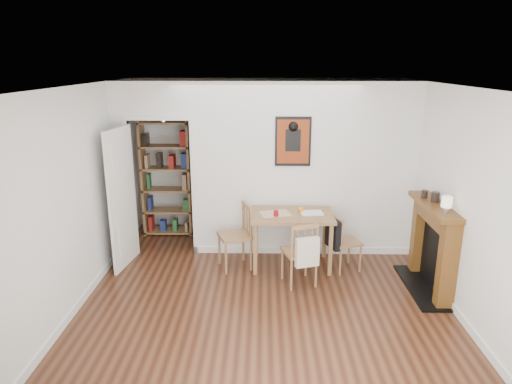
{
  "coord_description": "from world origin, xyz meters",
  "views": [
    {
      "loc": [
        -0.02,
        -5.2,
        2.87
      ],
      "look_at": [
        -0.12,
        0.6,
        1.2
      ],
      "focal_mm": 32.0,
      "sensor_mm": 36.0,
      "label": 1
    }
  ],
  "objects_px": {
    "chair_right": "(344,242)",
    "fireplace": "(434,244)",
    "ceramic_jar_a": "(435,197)",
    "chair_front": "(300,252)",
    "chair_left": "(235,236)",
    "mantel_lamp": "(447,203)",
    "notebook": "(312,213)",
    "dining_table": "(292,220)",
    "ceramic_jar_b": "(425,194)",
    "red_glass": "(276,213)",
    "bookshelf": "(167,179)",
    "orange_fruit": "(301,209)"
  },
  "relations": [
    {
      "from": "dining_table",
      "to": "red_glass",
      "type": "bearing_deg",
      "value": -154.51
    },
    {
      "from": "red_glass",
      "to": "ceramic_jar_b",
      "type": "xyz_separation_m",
      "value": [
        1.92,
        -0.29,
        0.38
      ]
    },
    {
      "from": "chair_right",
      "to": "orange_fruit",
      "type": "bearing_deg",
      "value": 161.55
    },
    {
      "from": "fireplace",
      "to": "orange_fruit",
      "type": "height_order",
      "value": "fireplace"
    },
    {
      "from": "dining_table",
      "to": "orange_fruit",
      "type": "height_order",
      "value": "orange_fruit"
    },
    {
      "from": "dining_table",
      "to": "bookshelf",
      "type": "distance_m",
      "value": 2.41
    },
    {
      "from": "notebook",
      "to": "chair_left",
      "type": "bearing_deg",
      "value": -174.83
    },
    {
      "from": "chair_front",
      "to": "red_glass",
      "type": "bearing_deg",
      "value": 123.92
    },
    {
      "from": "bookshelf",
      "to": "fireplace",
      "type": "bearing_deg",
      "value": -26.97
    },
    {
      "from": "chair_left",
      "to": "chair_right",
      "type": "bearing_deg",
      "value": -1.5
    },
    {
      "from": "notebook",
      "to": "ceramic_jar_a",
      "type": "distance_m",
      "value": 1.66
    },
    {
      "from": "chair_left",
      "to": "ceramic_jar_b",
      "type": "xyz_separation_m",
      "value": [
        2.5,
        -0.33,
        0.74
      ]
    },
    {
      "from": "dining_table",
      "to": "chair_front",
      "type": "height_order",
      "value": "chair_front"
    },
    {
      "from": "chair_left",
      "to": "red_glass",
      "type": "xyz_separation_m",
      "value": [
        0.58,
        -0.04,
        0.36
      ]
    },
    {
      "from": "ceramic_jar_a",
      "to": "chair_front",
      "type": "bearing_deg",
      "value": 179.53
    },
    {
      "from": "bookshelf",
      "to": "ceramic_jar_b",
      "type": "height_order",
      "value": "bookshelf"
    },
    {
      "from": "chair_left",
      "to": "notebook",
      "type": "bearing_deg",
      "value": 5.17
    },
    {
      "from": "chair_left",
      "to": "ceramic_jar_b",
      "type": "bearing_deg",
      "value": -7.58
    },
    {
      "from": "chair_left",
      "to": "bookshelf",
      "type": "relative_size",
      "value": 0.49
    },
    {
      "from": "fireplace",
      "to": "notebook",
      "type": "bearing_deg",
      "value": 155.3
    },
    {
      "from": "chair_right",
      "to": "fireplace",
      "type": "height_order",
      "value": "fireplace"
    },
    {
      "from": "chair_front",
      "to": "bookshelf",
      "type": "height_order",
      "value": "bookshelf"
    },
    {
      "from": "red_glass",
      "to": "orange_fruit",
      "type": "bearing_deg",
      "value": 29.21
    },
    {
      "from": "notebook",
      "to": "ceramic_jar_a",
      "type": "bearing_deg",
      "value": -22.23
    },
    {
      "from": "chair_right",
      "to": "mantel_lamp",
      "type": "distance_m",
      "value": 1.6
    },
    {
      "from": "chair_front",
      "to": "red_glass",
      "type": "xyz_separation_m",
      "value": [
        -0.31,
        0.45,
        0.38
      ]
    },
    {
      "from": "fireplace",
      "to": "mantel_lamp",
      "type": "relative_size",
      "value": 6.3
    },
    {
      "from": "dining_table",
      "to": "chair_right",
      "type": "height_order",
      "value": "chair_right"
    },
    {
      "from": "notebook",
      "to": "ceramic_jar_a",
      "type": "relative_size",
      "value": 2.44
    },
    {
      "from": "red_glass",
      "to": "orange_fruit",
      "type": "distance_m",
      "value": 0.41
    },
    {
      "from": "chair_left",
      "to": "ceramic_jar_a",
      "type": "height_order",
      "value": "ceramic_jar_a"
    },
    {
      "from": "chair_right",
      "to": "chair_front",
      "type": "xyz_separation_m",
      "value": [
        -0.67,
        -0.45,
        0.03
      ]
    },
    {
      "from": "chair_right",
      "to": "ceramic_jar_b",
      "type": "relative_size",
      "value": 7.98
    },
    {
      "from": "dining_table",
      "to": "ceramic_jar_b",
      "type": "bearing_deg",
      "value": -13.49
    },
    {
      "from": "notebook",
      "to": "chair_right",
      "type": "bearing_deg",
      "value": -16.78
    },
    {
      "from": "chair_front",
      "to": "bookshelf",
      "type": "relative_size",
      "value": 0.46
    },
    {
      "from": "orange_fruit",
      "to": "mantel_lamp",
      "type": "height_order",
      "value": "mantel_lamp"
    },
    {
      "from": "notebook",
      "to": "fireplace",
      "type": "bearing_deg",
      "value": -24.7
    },
    {
      "from": "chair_left",
      "to": "orange_fruit",
      "type": "relative_size",
      "value": 11.77
    },
    {
      "from": "chair_right",
      "to": "bookshelf",
      "type": "xyz_separation_m",
      "value": [
        -2.77,
        1.39,
        0.55
      ]
    },
    {
      "from": "chair_left",
      "to": "mantel_lamp",
      "type": "distance_m",
      "value": 2.83
    },
    {
      "from": "fireplace",
      "to": "mantel_lamp",
      "type": "distance_m",
      "value": 0.76
    },
    {
      "from": "fireplace",
      "to": "mantel_lamp",
      "type": "bearing_deg",
      "value": -97.64
    },
    {
      "from": "chair_front",
      "to": "ceramic_jar_a",
      "type": "xyz_separation_m",
      "value": [
        1.69,
        -0.01,
        0.77
      ]
    },
    {
      "from": "orange_fruit",
      "to": "bookshelf",
      "type": "bearing_deg",
      "value": 151.28
    },
    {
      "from": "chair_left",
      "to": "red_glass",
      "type": "height_order",
      "value": "chair_left"
    },
    {
      "from": "chair_front",
      "to": "ceramic_jar_b",
      "type": "bearing_deg",
      "value": 5.7
    },
    {
      "from": "dining_table",
      "to": "ceramic_jar_b",
      "type": "relative_size",
      "value": 11.47
    },
    {
      "from": "red_glass",
      "to": "ceramic_jar_a",
      "type": "height_order",
      "value": "ceramic_jar_a"
    },
    {
      "from": "notebook",
      "to": "ceramic_jar_b",
      "type": "bearing_deg",
      "value": -17.03
    }
  ]
}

